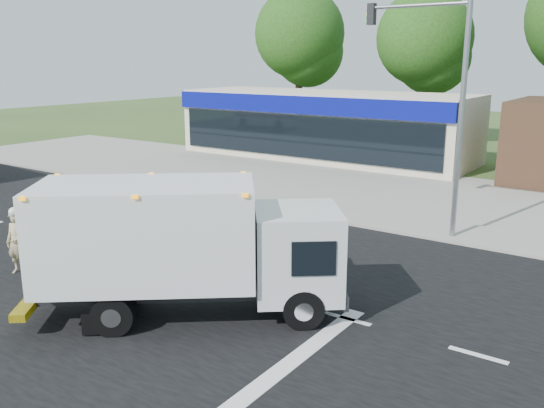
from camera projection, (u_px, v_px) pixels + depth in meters
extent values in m
plane|color=#385123|center=(245.00, 291.00, 15.10)|extent=(120.00, 120.00, 0.00)
cube|color=black|center=(245.00, 291.00, 15.10)|extent=(60.00, 14.00, 0.02)
cube|color=gray|center=(378.00, 220.00, 21.62)|extent=(60.00, 2.40, 0.12)
cube|color=gray|center=(431.00, 193.00, 26.25)|extent=(60.00, 9.00, 0.02)
cube|color=silver|center=(40.00, 233.00, 20.07)|extent=(1.20, 0.15, 0.01)
cube|color=silver|center=(96.00, 249.00, 18.41)|extent=(1.20, 0.15, 0.01)
cube|color=silver|center=(163.00, 267.00, 16.75)|extent=(1.20, 0.15, 0.01)
cube|color=silver|center=(245.00, 290.00, 15.09)|extent=(1.20, 0.15, 0.01)
cube|color=silver|center=(347.00, 319.00, 13.43)|extent=(1.20, 0.15, 0.01)
cube|color=silver|center=(478.00, 355.00, 11.77)|extent=(1.20, 0.15, 0.01)
cube|color=silver|center=(275.00, 375.00, 11.04)|extent=(0.40, 7.00, 0.01)
cube|color=black|center=(150.00, 288.00, 13.49)|extent=(4.43, 3.81, 0.34)
cube|color=silver|center=(297.00, 252.00, 13.50)|extent=(2.84, 2.86, 2.05)
cube|color=black|center=(336.00, 243.00, 13.51)|extent=(1.27, 1.54, 0.88)
cube|color=white|center=(147.00, 233.00, 13.15)|extent=(5.29, 4.88, 2.30)
cube|color=silver|center=(37.00, 237.00, 13.01)|extent=(1.26, 1.57, 1.86)
cube|color=yellow|center=(35.00, 297.00, 13.35)|extent=(1.73, 2.05, 0.18)
cube|color=orange|center=(144.00, 185.00, 12.88)|extent=(5.16, 4.79, 0.08)
cylinder|color=black|center=(295.00, 279.00, 14.66)|extent=(0.92, 0.81, 0.94)
cylinder|color=black|center=(303.00, 309.00, 12.86)|extent=(0.92, 0.81, 0.94)
cylinder|color=black|center=(128.00, 282.00, 14.44)|extent=(0.92, 0.81, 0.94)
cylinder|color=black|center=(112.00, 316.00, 12.55)|extent=(0.92, 0.81, 0.94)
imported|color=tan|center=(17.00, 243.00, 16.13)|extent=(0.77, 0.62, 1.83)
sphere|color=white|center=(14.00, 212.00, 15.91)|extent=(0.28, 0.28, 0.28)
cube|color=beige|center=(326.00, 125.00, 35.52)|extent=(18.00, 6.00, 4.00)
cube|color=#070E7C|center=(300.00, 105.00, 32.75)|extent=(18.00, 0.30, 1.00)
cube|color=black|center=(299.00, 136.00, 33.19)|extent=(17.00, 0.12, 2.40)
cylinder|color=gray|center=(461.00, 120.00, 18.52)|extent=(0.18, 0.18, 8.00)
cylinder|color=gray|center=(417.00, 5.00, 18.58)|extent=(3.40, 0.12, 0.12)
cube|color=black|center=(372.00, 14.00, 19.52)|extent=(0.25, 0.25, 0.70)
cylinder|color=#332114|center=(299.00, 89.00, 45.36)|extent=(0.56, 0.56, 7.35)
sphere|color=#1E4212|center=(300.00, 33.00, 44.34)|extent=(6.93, 6.93, 6.93)
sphere|color=#1E4212|center=(308.00, 52.00, 44.80)|extent=(5.46, 5.46, 5.46)
cylinder|color=#332114|center=(421.00, 96.00, 39.89)|extent=(0.56, 0.56, 6.86)
sphere|color=#1E4212|center=(424.00, 38.00, 38.94)|extent=(6.47, 6.47, 6.47)
sphere|color=#1E4212|center=(433.00, 57.00, 39.37)|extent=(5.10, 5.10, 5.10)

